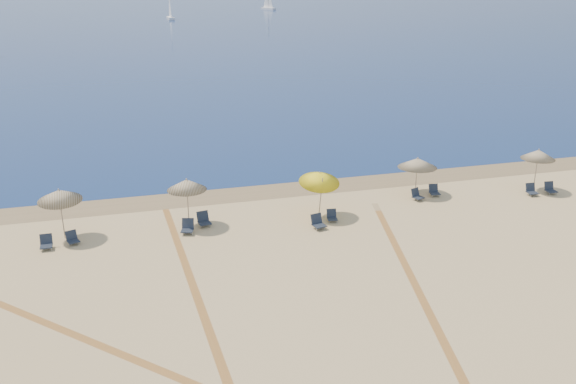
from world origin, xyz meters
name	(u,v)px	position (x,y,z in m)	size (l,w,h in m)	color
ocean	(135,2)	(0.00, 225.00, 0.01)	(500.00, 500.00, 0.00)	#0C2151
wet_sand	(271,190)	(0.00, 24.00, 0.00)	(500.00, 500.00, 0.00)	olive
umbrella_1	(59,195)	(-11.51, 19.91, 2.28)	(2.11, 2.15, 2.64)	gray
umbrella_2	(187,185)	(-5.38, 19.86, 2.27)	(2.02, 2.02, 2.61)	gray
umbrella_3	(320,178)	(1.52, 19.23, 2.22)	(2.17, 2.24, 2.74)	gray
umbrella_4	(418,163)	(8.13, 21.13, 1.92)	(2.29, 2.30, 2.26)	gray
umbrella_5	(538,154)	(15.25, 19.79, 2.26)	(1.97, 1.97, 2.60)	gray
chair_2	(46,243)	(-12.28, 18.90, 0.30)	(0.58, 0.67, 0.68)	black
chair_3	(72,238)	(-11.10, 19.14, 0.28)	(0.70, 0.76, 0.64)	black
chair_4	(188,227)	(-5.55, 18.96, 0.32)	(0.77, 0.84, 0.72)	black
chair_5	(204,220)	(-4.63, 19.70, 0.32)	(0.72, 0.81, 0.73)	black
chair_6	(318,222)	(1.00, 17.81, 0.32)	(0.75, 0.83, 0.73)	black
chair_7	(332,216)	(2.01, 18.53, 0.27)	(0.59, 0.66, 0.62)	black
chair_8	(417,195)	(7.76, 20.21, 0.29)	(0.73, 0.79, 0.66)	black
chair_9	(434,191)	(9.06, 20.60, 0.29)	(0.61, 0.69, 0.66)	black
chair_10	(531,190)	(14.63, 19.16, 0.30)	(0.61, 0.70, 0.68)	black
chair_11	(550,188)	(15.87, 19.11, 0.30)	(0.60, 0.69, 0.69)	black
sailboat_0	(170,9)	(5.44, 149.40, 2.36)	(1.55, 5.28, 7.79)	white
sailboat_2	(268,1)	(36.60, 176.36, 2.37)	(3.71, 5.25, 7.83)	white
tire_tracks	(232,335)	(-5.05, 9.29, 0.00)	(50.39, 42.86, 0.00)	tan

